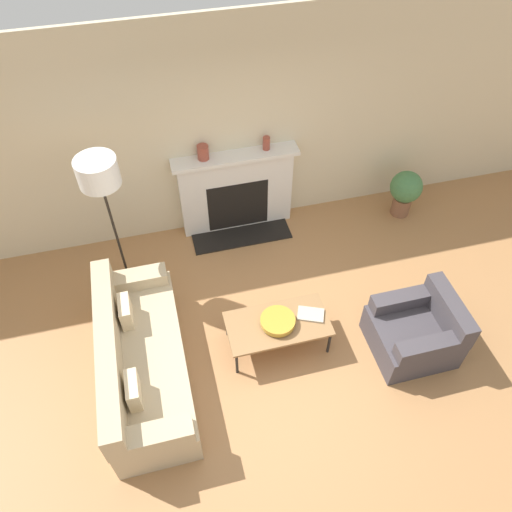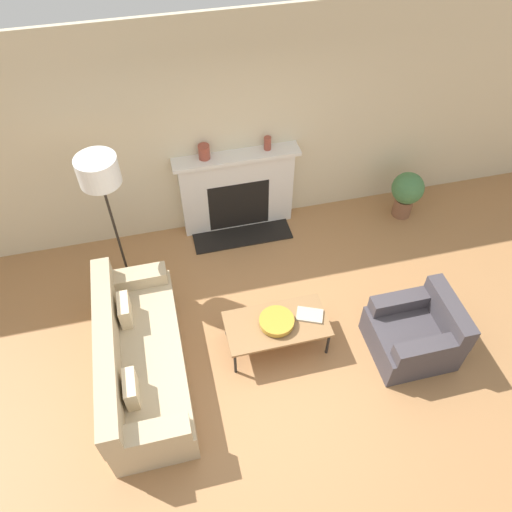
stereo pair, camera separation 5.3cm
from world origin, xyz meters
name	(u,v)px [view 2 (the right image)]	position (x,y,z in m)	size (l,w,h in m)	color
ground_plane	(272,366)	(0.00, 0.00, 0.00)	(18.00, 18.00, 0.00)	#A87547
wall_back	(224,132)	(0.00, 2.46, 1.45)	(18.00, 0.06, 2.90)	beige
fireplace	(237,192)	(0.12, 2.32, 0.58)	(1.62, 0.59, 1.20)	silver
couch	(139,359)	(-1.40, 0.23, 0.32)	(0.82, 2.11, 0.85)	tan
armchair_near	(416,333)	(1.61, -0.14, 0.29)	(0.87, 0.81, 0.75)	#423D42
coffee_table	(277,325)	(0.12, 0.28, 0.37)	(1.14, 0.59, 0.40)	olive
bowl	(277,321)	(0.11, 0.27, 0.45)	(0.39, 0.39, 0.09)	#BC8E2D
book	(310,315)	(0.50, 0.29, 0.41)	(0.34, 0.29, 0.02)	#B2A893
floor_lamp	(100,179)	(-1.45, 1.62, 1.67)	(0.44, 0.44, 1.92)	black
mantel_vase_left	(204,152)	(-0.28, 2.33, 1.29)	(0.14, 0.14, 0.19)	brown
mantel_vase_center_left	(268,143)	(0.53, 2.33, 1.29)	(0.09, 0.09, 0.17)	brown
potted_plant	(407,192)	(2.45, 1.96, 0.42)	(0.44, 0.44, 0.70)	brown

